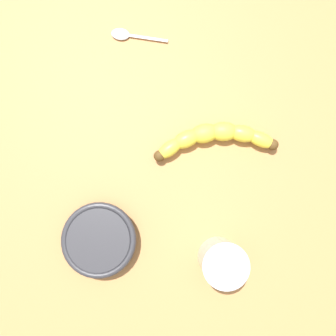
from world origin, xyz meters
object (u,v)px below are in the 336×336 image
smoothie_glass (222,261)px  teaspoon (124,35)px  banana (215,137)px  ceramic_bowl (100,239)px

smoothie_glass → teaspoon: 46.49cm
smoothie_glass → teaspoon: size_ratio=0.78×
banana → teaspoon: size_ratio=1.81×
banana → teaspoon: 26.97cm
smoothie_glass → teaspoon: (29.99, 35.33, -3.77)cm
ceramic_bowl → teaspoon: bearing=21.8°
banana → smoothie_glass: bearing=85.8°
banana → ceramic_bowl: size_ratio=1.51×
banana → teaspoon: banana is taller
smoothie_glass → ceramic_bowl: size_ratio=0.65×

